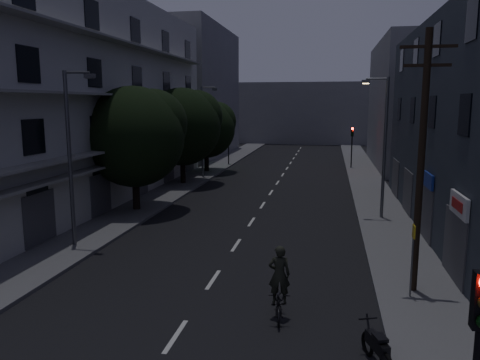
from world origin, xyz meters
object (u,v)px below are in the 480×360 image
(traffic_signal_near, at_px, (479,345))
(utility_pole, at_px, (421,158))
(cyclist, at_px, (279,294))
(motorcycle, at_px, (377,348))
(bus_stop_sign, at_px, (413,248))

(traffic_signal_near, xyz_separation_m, utility_pole, (0.76, 9.53, 1.77))
(utility_pole, bearing_deg, cyclist, -148.20)
(traffic_signal_near, relative_size, utility_pole, 0.46)
(motorcycle, relative_size, cyclist, 0.73)
(utility_pole, relative_size, cyclist, 3.79)
(traffic_signal_near, bearing_deg, cyclist, 119.02)
(motorcycle, distance_m, cyclist, 3.57)
(bus_stop_sign, distance_m, motorcycle, 4.84)
(traffic_signal_near, height_order, bus_stop_sign, traffic_signal_near)
(motorcycle, bearing_deg, bus_stop_sign, 51.20)
(traffic_signal_near, distance_m, bus_stop_sign, 9.00)
(traffic_signal_near, distance_m, cyclist, 8.04)
(bus_stop_sign, bearing_deg, motorcycle, -109.09)
(utility_pole, bearing_deg, bus_stop_sign, -108.14)
(traffic_signal_near, bearing_deg, motorcycle, 101.89)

